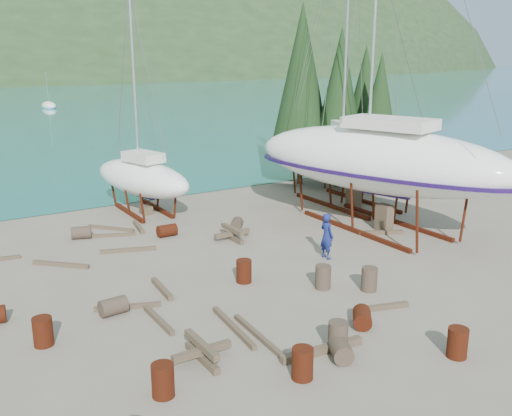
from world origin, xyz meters
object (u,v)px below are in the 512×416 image
large_sailboat_near (378,159)px  worker (327,236)px  small_sailboat_shore (142,177)px  large_sailboat_far (349,154)px

large_sailboat_near → worker: bearing=-174.0°
small_sailboat_shore → worker: 11.66m
large_sailboat_near → large_sailboat_far: large_sailboat_near is taller
large_sailboat_far → small_sailboat_shore: large_sailboat_far is taller
large_sailboat_near → worker: 5.83m
large_sailboat_near → small_sailboat_shore: size_ratio=1.80×
large_sailboat_far → small_sailboat_shore: 11.48m
large_sailboat_far → worker: size_ratio=9.16×
large_sailboat_far → large_sailboat_near: bearing=-92.6°
large_sailboat_near → large_sailboat_far: (1.78, 4.07, -0.50)m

